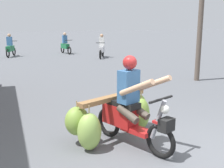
# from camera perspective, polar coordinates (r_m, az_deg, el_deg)

# --- Properties ---
(ground_plane) EXTENTS (120.00, 120.00, 0.00)m
(ground_plane) POSITION_cam_1_polar(r_m,az_deg,el_deg) (4.75, 17.56, -14.75)
(ground_plane) COLOR #56595E
(motorbike_main_loaded) EXTENTS (1.88, 2.01, 1.58)m
(motorbike_main_loaded) POSITION_cam_1_polar(r_m,az_deg,el_deg) (5.24, 1.83, -5.68)
(motorbike_main_loaded) COLOR black
(motorbike_main_loaded) RESTS_ON ground
(motorbike_distant_ahead_left) EXTENTS (0.85, 1.49, 1.40)m
(motorbike_distant_ahead_left) POSITION_cam_1_polar(r_m,az_deg,el_deg) (16.95, -2.08, 7.22)
(motorbike_distant_ahead_left) COLOR black
(motorbike_distant_ahead_left) RESTS_ON ground
(motorbike_distant_ahead_right) EXTENTS (0.60, 1.60, 1.40)m
(motorbike_distant_ahead_right) POSITION_cam_1_polar(r_m,az_deg,el_deg) (19.39, -9.39, 7.73)
(motorbike_distant_ahead_right) COLOR black
(motorbike_distant_ahead_right) RESTS_ON ground
(motorbike_distant_far_ahead) EXTENTS (0.73, 1.55, 1.40)m
(motorbike_distant_far_ahead) POSITION_cam_1_polar(r_m,az_deg,el_deg) (18.47, -19.79, 6.93)
(motorbike_distant_far_ahead) COLOR black
(motorbike_distant_far_ahead) RESTS_ON ground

